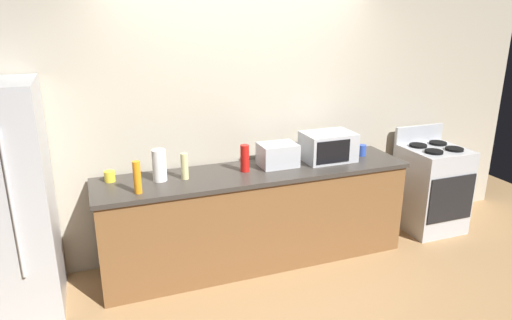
{
  "coord_description": "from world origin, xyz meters",
  "views": [
    {
      "loc": [
        -1.37,
        -3.25,
        2.27
      ],
      "look_at": [
        0.0,
        0.4,
        1.0
      ],
      "focal_mm": 32.39,
      "sensor_mm": 36.0,
      "label": 1
    }
  ],
  "objects": [
    {
      "name": "bottle_dish_soap",
      "position": [
        -1.05,
        0.22,
        1.03
      ],
      "size": [
        0.06,
        0.06,
        0.26
      ],
      "primitive_type": "cylinder",
      "color": "orange",
      "rests_on": "counter_run"
    },
    {
      "name": "mug_yellow",
      "position": [
        -1.24,
        0.57,
        0.95
      ],
      "size": [
        0.09,
        0.09,
        0.09
      ],
      "primitive_type": "cylinder",
      "color": "yellow",
      "rests_on": "counter_run"
    },
    {
      "name": "back_wall",
      "position": [
        0.0,
        0.81,
        1.35
      ],
      "size": [
        6.4,
        0.1,
        2.7
      ],
      "primitive_type": "cube",
      "color": "#B2A893",
      "rests_on": "ground_plane"
    },
    {
      "name": "microwave",
      "position": [
        0.75,
        0.45,
        1.04
      ],
      "size": [
        0.48,
        0.35,
        0.27
      ],
      "color": "#B7BABF",
      "rests_on": "counter_run"
    },
    {
      "name": "mug_blue",
      "position": [
        1.14,
        0.46,
        0.95
      ],
      "size": [
        0.08,
        0.08,
        0.11
      ],
      "primitive_type": "cylinder",
      "color": "#2D4CB2",
      "rests_on": "counter_run"
    },
    {
      "name": "bottle_hot_sauce",
      "position": [
        -0.1,
        0.42,
        1.02
      ],
      "size": [
        0.08,
        0.08,
        0.24
      ],
      "primitive_type": "cylinder",
      "color": "red",
      "rests_on": "counter_run"
    },
    {
      "name": "counter_run",
      "position": [
        0.0,
        0.4,
        0.45
      ],
      "size": [
        2.84,
        0.64,
        0.9
      ],
      "color": "brown",
      "rests_on": "ground_plane"
    },
    {
      "name": "toaster_oven",
      "position": [
        0.24,
        0.46,
        1.01
      ],
      "size": [
        0.34,
        0.26,
        0.21
      ],
      "primitive_type": "cube",
      "color": "#B7BABF",
      "rests_on": "counter_run"
    },
    {
      "name": "stove_range",
      "position": [
        2.0,
        0.4,
        0.46
      ],
      "size": [
        0.6,
        0.61,
        1.08
      ],
      "color": "#B7BABF",
      "rests_on": "ground_plane"
    },
    {
      "name": "ground_plane",
      "position": [
        0.0,
        0.0,
        0.0
      ],
      "size": [
        8.0,
        8.0,
        0.0
      ],
      "primitive_type": "plane",
      "color": "#A87F51"
    },
    {
      "name": "paper_towel_roll",
      "position": [
        -0.84,
        0.45,
        1.04
      ],
      "size": [
        0.12,
        0.12,
        0.27
      ],
      "primitive_type": "cylinder",
      "color": "white",
      "rests_on": "counter_run"
    },
    {
      "name": "bottle_vinegar",
      "position": [
        -0.64,
        0.42,
        1.01
      ],
      "size": [
        0.06,
        0.06,
        0.23
      ],
      "primitive_type": "cylinder",
      "color": "beige",
      "rests_on": "counter_run"
    }
  ]
}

